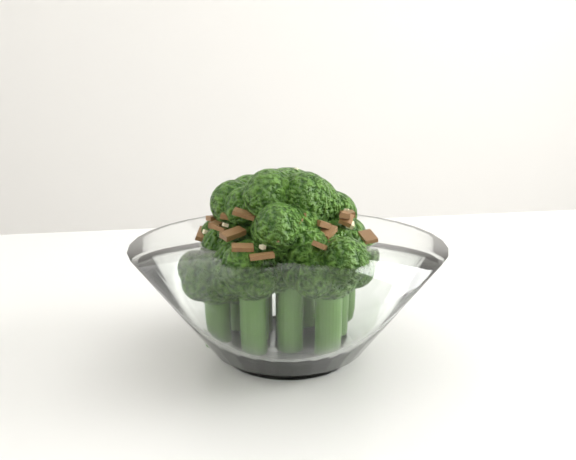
{
  "coord_description": "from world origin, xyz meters",
  "views": [
    {
      "loc": [
        -0.23,
        -0.47,
        0.97
      ],
      "look_at": [
        -0.2,
        0.01,
        0.85
      ],
      "focal_mm": 40.0,
      "sensor_mm": 36.0,
      "label": 1
    }
  ],
  "objects": [
    {
      "name": "table",
      "position": [
        0.03,
        0.11,
        0.68
      ],
      "size": [
        1.3,
        0.95,
        0.75
      ],
      "color": "white",
      "rests_on": "ground"
    },
    {
      "name": "broccoli_dish",
      "position": [
        -0.2,
        0.01,
        0.81
      ],
      "size": [
        0.25,
        0.25,
        0.15
      ],
      "color": "white",
      "rests_on": "table"
    }
  ]
}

